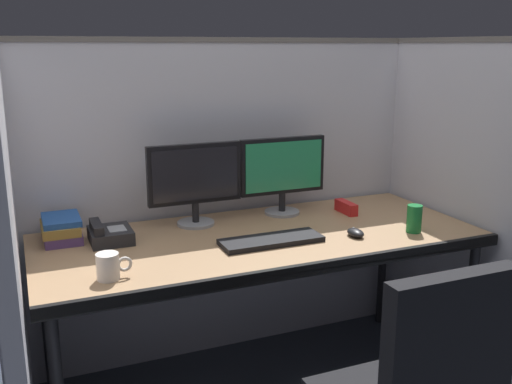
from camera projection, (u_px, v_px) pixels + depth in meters
cubicle_partition_rear at (225, 199)px, 2.89m from camera, size 2.21×0.06×1.57m
cubicle_partition_left at (12, 265)px, 2.03m from camera, size 0.06×1.41×1.57m
cubicle_partition_right at (459, 206)px, 2.78m from camera, size 0.06×1.41×1.57m
desk at (262, 247)px, 2.51m from camera, size 1.90×0.80×0.74m
monitor_left at (195, 179)px, 2.60m from camera, size 0.43×0.17×0.37m
monitor_right at (283, 170)px, 2.77m from camera, size 0.43×0.17×0.37m
keyboard_main at (272, 240)px, 2.41m from camera, size 0.43×0.15×0.02m
computer_mouse at (356, 233)px, 2.48m from camera, size 0.06×0.10×0.04m
book_stack at (61, 229)px, 2.42m from camera, size 0.16×0.22×0.10m
soda_can at (414, 219)px, 2.53m from camera, size 0.07×0.07×0.12m
coffee_mug at (109, 266)px, 2.02m from camera, size 0.13×0.08×0.09m
desk_phone at (109, 234)px, 2.41m from camera, size 0.17×0.19×0.09m
red_stapler at (346, 207)px, 2.83m from camera, size 0.04×0.15×0.06m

